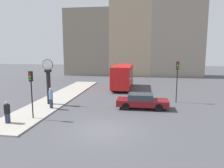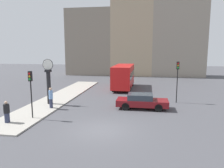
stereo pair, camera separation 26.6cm
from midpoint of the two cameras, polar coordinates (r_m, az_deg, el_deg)
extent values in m
plane|color=#47474C|center=(14.85, -2.39, -11.92)|extent=(120.00, 120.00, 0.00)
cube|color=#A39E93|center=(25.18, -12.80, -3.23)|extent=(3.32, 22.39, 0.10)
cube|color=gray|center=(46.82, -5.53, 10.71)|extent=(9.38, 5.00, 13.39)
cube|color=tan|center=(45.60, 5.48, 14.82)|extent=(8.14, 5.00, 19.85)
cube|color=gray|center=(45.88, 17.26, 14.47)|extent=(10.04, 5.00, 19.92)
cube|color=maroon|center=(19.96, 8.27, -4.79)|extent=(4.59, 1.84, 0.55)
cube|color=#2D3842|center=(19.84, 7.77, -3.30)|extent=(2.20, 1.66, 0.50)
cylinder|color=black|center=(20.82, 12.23, -4.95)|extent=(0.69, 0.22, 0.69)
cylinder|color=black|center=(19.26, 12.46, -6.11)|extent=(0.69, 0.22, 0.69)
cylinder|color=black|center=(20.86, 4.38, -4.74)|extent=(0.69, 0.22, 0.69)
cylinder|color=black|center=(19.30, 3.96, -5.88)|extent=(0.69, 0.22, 0.69)
cube|color=red|center=(29.65, 3.26, 2.17)|extent=(2.36, 7.61, 2.81)
cube|color=#1E232D|center=(29.62, 3.27, 2.55)|extent=(2.39, 7.46, 0.82)
cylinder|color=black|center=(32.07, 5.54, 0.29)|extent=(0.28, 0.90, 0.90)
cylinder|color=black|center=(32.27, 1.85, 0.38)|extent=(0.28, 0.90, 0.90)
cylinder|color=black|center=(27.42, 4.88, -1.19)|extent=(0.28, 0.90, 0.90)
cylinder|color=black|center=(27.66, 0.57, -1.07)|extent=(0.28, 0.90, 0.90)
cylinder|color=black|center=(17.67, -19.86, -3.87)|extent=(0.09, 0.09, 2.84)
cube|color=black|center=(17.37, -20.18, 1.94)|extent=(0.26, 0.20, 0.76)
cylinder|color=red|center=(17.25, -20.41, 2.57)|extent=(0.15, 0.04, 0.15)
cylinder|color=orange|center=(17.27, -20.37, 1.89)|extent=(0.15, 0.04, 0.15)
cylinder|color=green|center=(17.29, -20.34, 1.20)|extent=(0.15, 0.04, 0.15)
cylinder|color=black|center=(22.68, 16.93, -0.55)|extent=(0.09, 0.09, 3.36)
cube|color=black|center=(22.45, 17.17, 4.65)|extent=(0.26, 0.20, 0.76)
cylinder|color=red|center=(22.31, 17.24, 5.16)|extent=(0.15, 0.04, 0.15)
cylinder|color=orange|center=(22.33, 17.21, 4.63)|extent=(0.15, 0.04, 0.15)
cylinder|color=green|center=(22.34, 17.19, 4.09)|extent=(0.15, 0.04, 0.15)
cylinder|color=black|center=(21.76, -15.82, -1.00)|extent=(0.39, 0.39, 3.08)
cube|color=black|center=(21.54, -16.01, 3.33)|extent=(0.50, 0.50, 0.23)
cylinder|color=black|center=(21.50, -16.08, 4.91)|extent=(1.03, 0.04, 1.03)
cylinder|color=white|center=(21.50, -16.08, 4.91)|extent=(0.95, 0.06, 0.95)
cylinder|color=#2D334C|center=(17.50, -25.32, -7.96)|extent=(0.36, 0.36, 0.70)
cylinder|color=black|center=(17.33, -25.47, -5.82)|extent=(0.42, 0.42, 0.65)
sphere|color=tan|center=(17.23, -25.56, -4.41)|extent=(0.22, 0.22, 0.22)
cylinder|color=#2D334C|center=(20.37, -15.26, -4.90)|extent=(0.30, 0.30, 0.82)
cylinder|color=#729ED8|center=(20.20, -15.35, -2.72)|extent=(0.35, 0.35, 0.76)
sphere|color=tan|center=(20.10, -15.41, -1.29)|extent=(0.26, 0.26, 0.26)
camera|label=1|loc=(0.13, -89.65, 0.06)|focal=35.00mm
camera|label=2|loc=(0.13, 90.35, -0.06)|focal=35.00mm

